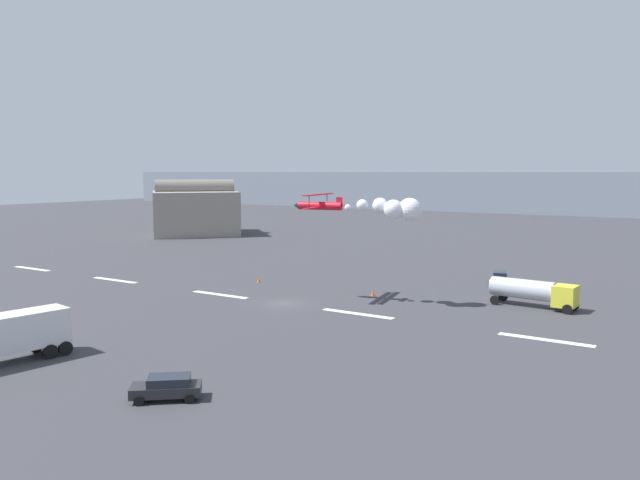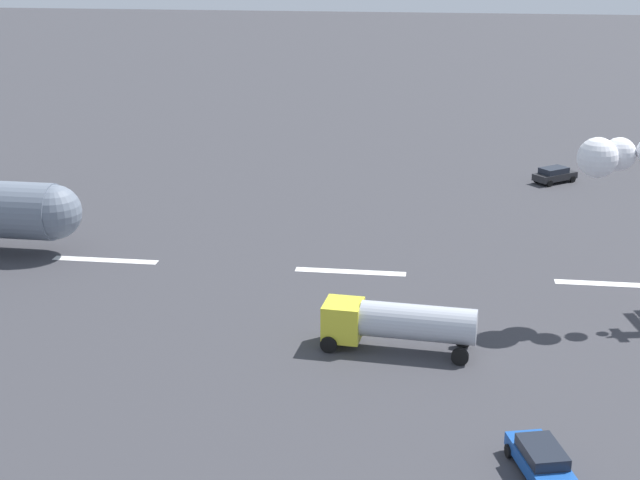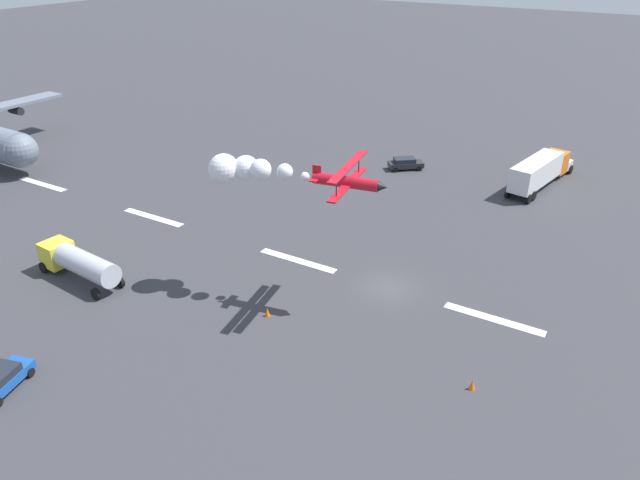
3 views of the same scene
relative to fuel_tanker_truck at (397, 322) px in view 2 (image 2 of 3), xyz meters
The scene contains 6 objects.
runway_stripe_4 19.24m from the fuel_tanker_truck, 138.64° to the right, with size 8.00×0.90×0.01m, color white.
runway_stripe_5 13.40m from the fuel_tanker_truck, 72.40° to the right, with size 8.00×0.90×0.01m, color white.
runway_stripe_6 25.80m from the fuel_tanker_truck, 29.46° to the right, with size 8.00×0.90×0.01m, color white.
fuel_tanker_truck is the anchor object (origin of this frame).
followme_car_yellow 42.13m from the fuel_tanker_truck, 108.05° to the right, with size 4.52×4.17×1.52m.
airport_staff_sedan 14.29m from the fuel_tanker_truck, 120.32° to the left, with size 2.97×4.73×1.52m.
Camera 2 is at (21.30, 62.62, 23.50)m, focal length 52.30 mm.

